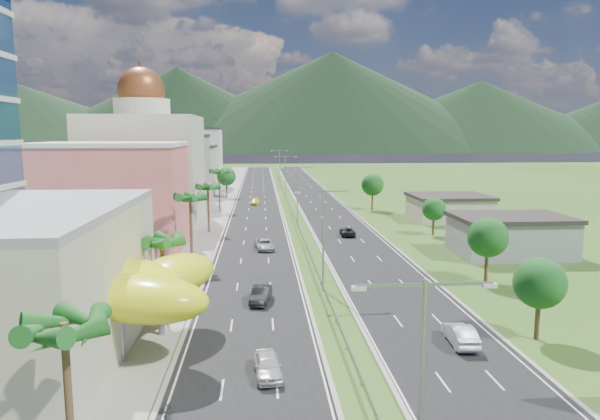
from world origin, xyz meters
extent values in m
plane|color=#2D5119|center=(0.00, 0.00, 0.00)|extent=(500.00, 500.00, 0.00)
cube|color=black|center=(-7.50, 90.00, 0.02)|extent=(11.00, 260.00, 0.04)
cube|color=black|center=(7.50, 90.00, 0.02)|extent=(11.00, 260.00, 0.04)
cube|color=gray|center=(-17.00, 90.00, 0.06)|extent=(7.00, 260.00, 0.12)
cube|color=gray|center=(0.00, 72.00, 0.62)|extent=(0.08, 216.00, 0.28)
cube|color=gray|center=(0.00, 174.00, 0.35)|extent=(0.10, 0.12, 0.70)
cylinder|color=gray|center=(0.00, -25.00, 5.50)|extent=(0.20, 0.20, 11.00)
cube|color=gray|center=(-1.44, -25.00, 10.80)|extent=(2.88, 0.12, 0.12)
cube|color=gray|center=(1.44, -25.00, 10.80)|extent=(2.88, 0.12, 0.12)
cube|color=silver|center=(-2.72, -25.00, 10.70)|extent=(0.60, 0.25, 0.18)
cube|color=silver|center=(2.72, -25.00, 10.70)|extent=(0.60, 0.25, 0.18)
cylinder|color=gray|center=(0.00, 10.00, 5.50)|extent=(0.20, 0.20, 11.00)
cube|color=gray|center=(-1.44, 10.00, 10.80)|extent=(2.88, 0.12, 0.12)
cube|color=gray|center=(1.44, 10.00, 10.80)|extent=(2.88, 0.12, 0.12)
cube|color=silver|center=(-2.72, 10.00, 10.70)|extent=(0.60, 0.25, 0.18)
cube|color=silver|center=(2.72, 10.00, 10.70)|extent=(0.60, 0.25, 0.18)
cylinder|color=gray|center=(0.00, 50.00, 5.50)|extent=(0.20, 0.20, 11.00)
cube|color=gray|center=(-1.44, 50.00, 10.80)|extent=(2.88, 0.12, 0.12)
cube|color=gray|center=(1.44, 50.00, 10.80)|extent=(2.88, 0.12, 0.12)
cube|color=silver|center=(-2.72, 50.00, 10.70)|extent=(0.60, 0.25, 0.18)
cube|color=silver|center=(2.72, 50.00, 10.70)|extent=(0.60, 0.25, 0.18)
cylinder|color=gray|center=(0.00, 95.00, 5.50)|extent=(0.20, 0.20, 11.00)
cube|color=gray|center=(-1.44, 95.00, 10.80)|extent=(2.88, 0.12, 0.12)
cube|color=gray|center=(1.44, 95.00, 10.80)|extent=(2.88, 0.12, 0.12)
cube|color=silver|center=(-2.72, 95.00, 10.70)|extent=(0.60, 0.25, 0.18)
cube|color=silver|center=(2.72, 95.00, 10.70)|extent=(0.60, 0.25, 0.18)
cylinder|color=gray|center=(0.00, 140.00, 5.50)|extent=(0.20, 0.20, 11.00)
cube|color=gray|center=(-1.44, 140.00, 10.80)|extent=(2.88, 0.12, 0.12)
cube|color=gray|center=(1.44, 140.00, 10.80)|extent=(2.88, 0.12, 0.12)
cube|color=silver|center=(-2.72, 140.00, 10.70)|extent=(0.60, 0.25, 0.18)
cube|color=silver|center=(2.72, 140.00, 10.70)|extent=(0.60, 0.25, 0.18)
cylinder|color=gray|center=(-24.00, -2.00, 2.00)|extent=(0.50, 0.50, 4.00)
cylinder|color=gray|center=(-17.00, -7.00, 2.00)|extent=(0.50, 0.50, 4.00)
cylinder|color=gray|center=(-21.00, -10.00, 2.00)|extent=(0.50, 0.50, 4.00)
cylinder|color=gray|center=(-15.00, -2.00, 2.00)|extent=(0.50, 0.50, 4.00)
cube|color=#D6585D|center=(-28.00, 32.00, 7.50)|extent=(20.00, 15.00, 15.00)
cube|color=#C0B59F|center=(-28.00, 55.00, 10.00)|extent=(20.00, 20.00, 20.00)
cylinder|color=#C0B59F|center=(-28.00, 55.00, 21.50)|extent=(10.00, 10.00, 3.00)
sphere|color=brown|center=(-28.00, 55.00, 24.50)|extent=(8.40, 8.40, 8.40)
cube|color=gray|center=(-27.00, 80.00, 8.00)|extent=(16.00, 15.00, 16.00)
cube|color=#B5AD95|center=(-27.00, 102.00, 6.50)|extent=(16.00, 15.00, 13.00)
cube|color=silver|center=(-27.00, 125.00, 9.00)|extent=(16.00, 15.00, 18.00)
cube|color=gray|center=(28.00, 25.00, 2.50)|extent=(15.00, 10.00, 5.00)
cube|color=#B5AD95|center=(30.00, 55.00, 2.20)|extent=(14.00, 12.00, 4.40)
cylinder|color=#47301C|center=(-15.50, -22.00, 4.25)|extent=(0.36, 0.36, 8.50)
cylinder|color=#47301C|center=(-15.50, 2.00, 3.75)|extent=(0.36, 0.36, 7.50)
cylinder|color=#47301C|center=(-15.50, 22.00, 4.50)|extent=(0.36, 0.36, 9.00)
cylinder|color=#47301C|center=(-15.50, 45.00, 4.00)|extent=(0.36, 0.36, 8.00)
cylinder|color=#47301C|center=(-15.50, 70.00, 4.40)|extent=(0.36, 0.36, 8.80)
cylinder|color=#47301C|center=(-15.50, 95.00, 2.45)|extent=(0.40, 0.40, 4.90)
sphere|color=#1C5A1E|center=(-15.50, 95.00, 5.60)|extent=(4.90, 4.90, 4.90)
cylinder|color=#47301C|center=(16.00, -5.00, 2.10)|extent=(0.40, 0.40, 4.20)
sphere|color=#1C5A1E|center=(16.00, -5.00, 4.80)|extent=(4.20, 4.20, 4.20)
cylinder|color=#47301C|center=(19.00, 12.00, 2.27)|extent=(0.40, 0.40, 4.55)
sphere|color=#1C5A1E|center=(19.00, 12.00, 5.20)|extent=(4.55, 4.55, 4.55)
cylinder|color=#47301C|center=(22.00, 40.00, 1.92)|extent=(0.40, 0.40, 3.85)
sphere|color=#1C5A1E|center=(22.00, 40.00, 4.40)|extent=(3.85, 3.85, 3.85)
cylinder|color=#47301C|center=(18.00, 70.00, 2.45)|extent=(0.40, 0.40, 4.90)
sphere|color=#1C5A1E|center=(18.00, 70.00, 5.60)|extent=(4.90, 4.90, 4.90)
imported|color=silver|center=(-6.27, -10.18, 0.81)|extent=(2.19, 4.65, 1.54)
imported|color=black|center=(-6.71, 6.34, 0.84)|extent=(2.42, 5.03, 1.59)
imported|color=#A6A8AD|center=(-6.15, 30.89, 0.78)|extent=(3.11, 5.60, 1.48)
imported|color=yellow|center=(-7.91, 80.44, 0.72)|extent=(2.22, 4.83, 1.37)
imported|color=#B6B9BF|center=(9.28, -5.65, 0.87)|extent=(2.05, 5.12, 1.66)
imported|color=black|center=(7.65, 40.53, 0.73)|extent=(2.53, 5.06, 1.37)
imported|color=black|center=(-12.30, -15.55, 0.70)|extent=(0.64, 2.06, 1.31)
camera|label=1|loc=(-6.64, -45.65, 16.92)|focal=32.00mm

